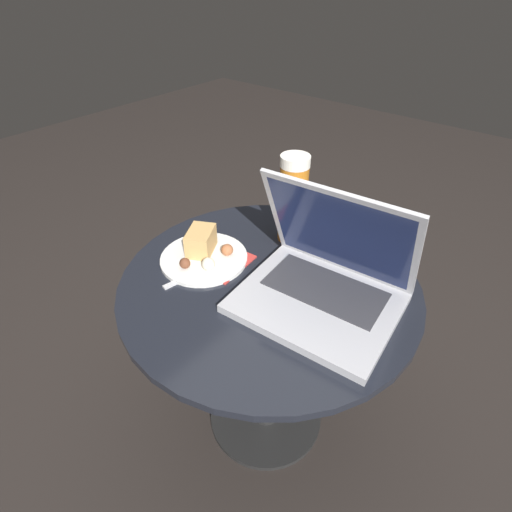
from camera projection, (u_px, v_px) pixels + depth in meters
ground_plane at (266, 415)px, 1.22m from camera, size 6.00×6.00×0.00m
table at (268, 326)px, 0.98m from camera, size 0.67×0.67×0.54m
napkin at (212, 257)px, 0.96m from camera, size 0.19×0.14×0.00m
laptop at (324, 280)px, 0.81m from camera, size 0.34×0.29×0.26m
beer_glass at (293, 199)px, 0.96m from camera, size 0.07×0.07×0.22m
snack_plate at (203, 252)px, 0.94m from camera, size 0.21×0.21×0.07m
fork at (204, 269)px, 0.92m from camera, size 0.05×0.18×0.00m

